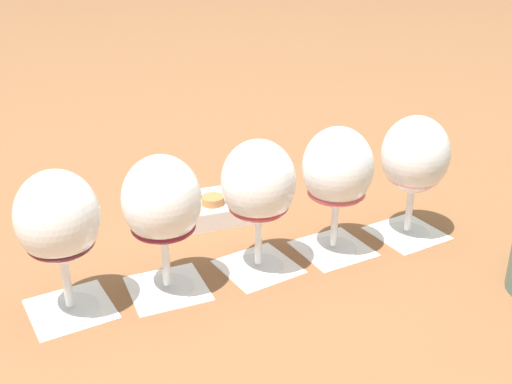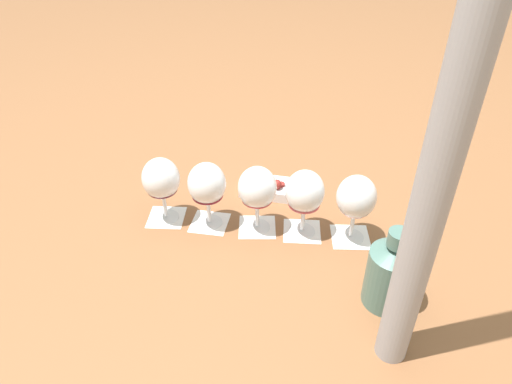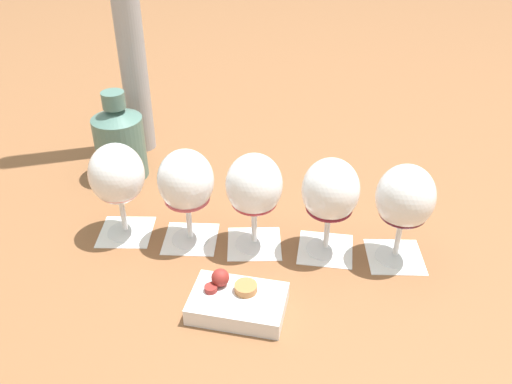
% 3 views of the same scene
% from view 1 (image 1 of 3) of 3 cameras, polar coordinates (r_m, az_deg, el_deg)
% --- Properties ---
extents(ground_plane, '(8.00, 8.00, 0.00)m').
position_cam_1_polar(ground_plane, '(0.87, -0.15, -6.60)').
color(ground_plane, brown).
extents(tasting_card_0, '(0.13, 0.13, 0.00)m').
position_cam_1_polar(tasting_card_0, '(0.97, 13.25, -3.55)').
color(tasting_card_0, white).
rests_on(tasting_card_0, ground_plane).
extents(tasting_card_1, '(0.13, 0.13, 0.00)m').
position_cam_1_polar(tasting_card_1, '(0.91, 6.86, -5.00)').
color(tasting_card_1, white).
rests_on(tasting_card_1, ground_plane).
extents(tasting_card_2, '(0.13, 0.13, 0.00)m').
position_cam_1_polar(tasting_card_2, '(0.87, 0.27, -6.57)').
color(tasting_card_2, white).
rests_on(tasting_card_2, ground_plane).
extents(tasting_card_3, '(0.13, 0.13, 0.00)m').
position_cam_1_polar(tasting_card_3, '(0.83, -7.86, -8.46)').
color(tasting_card_3, white).
rests_on(tasting_card_3, ground_plane).
extents(tasting_card_4, '(0.13, 0.13, 0.00)m').
position_cam_1_polar(tasting_card_4, '(0.82, -16.15, -9.93)').
color(tasting_card_4, white).
rests_on(tasting_card_4, ground_plane).
extents(wine_glass_0, '(0.10, 0.10, 0.18)m').
position_cam_1_polar(wine_glass_0, '(0.93, 13.94, 2.80)').
color(wine_glass_0, white).
rests_on(wine_glass_0, tasting_card_0).
extents(wine_glass_1, '(0.10, 0.10, 0.18)m').
position_cam_1_polar(wine_glass_1, '(0.86, 7.25, 1.78)').
color(wine_glass_1, white).
rests_on(wine_glass_1, tasting_card_1).
extents(wine_glass_2, '(0.10, 0.10, 0.18)m').
position_cam_1_polar(wine_glass_2, '(0.81, 0.28, 0.46)').
color(wine_glass_2, white).
rests_on(wine_glass_2, tasting_card_2).
extents(wine_glass_3, '(0.10, 0.10, 0.18)m').
position_cam_1_polar(wine_glass_3, '(0.77, -8.35, -1.17)').
color(wine_glass_3, white).
rests_on(wine_glass_3, tasting_card_3).
extents(wine_glass_4, '(0.10, 0.10, 0.18)m').
position_cam_1_polar(wine_glass_4, '(0.76, -17.17, -2.65)').
color(wine_glass_4, white).
rests_on(wine_glass_4, tasting_card_4).
extents(snack_dish, '(0.17, 0.17, 0.06)m').
position_cam_1_polar(snack_dish, '(0.99, -3.44, -1.31)').
color(snack_dish, silver).
rests_on(snack_dish, ground_plane).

